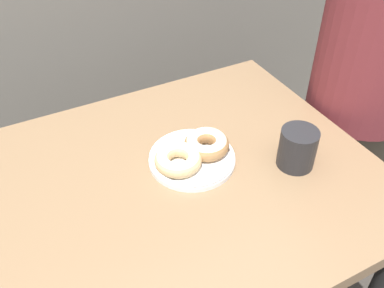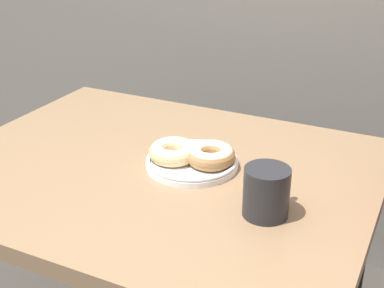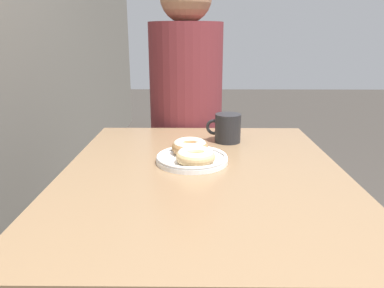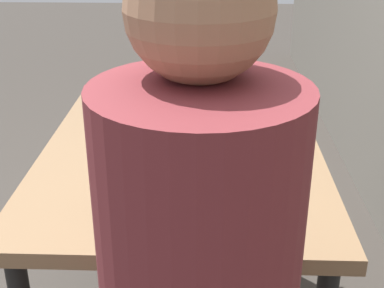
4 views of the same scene
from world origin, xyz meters
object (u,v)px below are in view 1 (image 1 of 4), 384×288
object	(u,v)px
coffee_mug	(297,147)
person_figure	(365,91)
dining_table	(171,203)
donut_plate	(193,154)

from	to	relation	value
coffee_mug	person_figure	xyz separation A→B (m)	(0.41, 0.16, -0.05)
dining_table	donut_plate	xyz separation A→B (m)	(0.08, 0.03, 0.11)
coffee_mug	dining_table	bearing A→B (deg)	163.29
person_figure	coffee_mug	bearing A→B (deg)	-158.31
coffee_mug	person_figure	world-z (taller)	person_figure
donut_plate	person_figure	world-z (taller)	person_figure
coffee_mug	person_figure	bearing A→B (deg)	21.69
dining_table	coffee_mug	world-z (taller)	coffee_mug
donut_plate	coffee_mug	xyz separation A→B (m)	(0.23, -0.13, 0.03)
dining_table	donut_plate	bearing A→B (deg)	22.23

